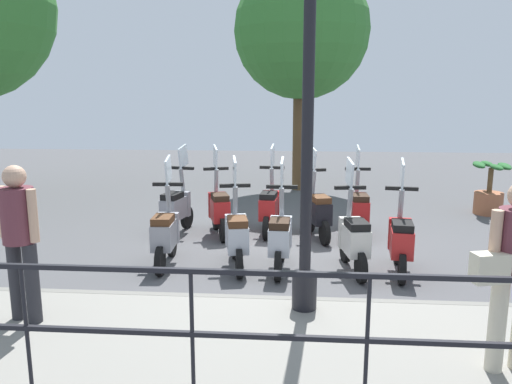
{
  "coord_description": "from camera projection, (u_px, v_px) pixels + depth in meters",
  "views": [
    {
      "loc": [
        -7.45,
        -0.09,
        2.41
      ],
      "look_at": [
        0.2,
        0.5,
        0.9
      ],
      "focal_mm": 35.0,
      "sensor_mm": 36.0,
      "label": 1
    }
  ],
  "objects": [
    {
      "name": "tree_distant",
      "position": [
        302.0,
        32.0,
        12.11
      ],
      "size": [
        3.31,
        3.31,
        5.58
      ],
      "color": "brown",
      "rests_on": "ground_plane"
    },
    {
      "name": "scooter_near_0",
      "position": [
        401.0,
        239.0,
        6.72
      ],
      "size": [
        1.23,
        0.44,
        1.54
      ],
      "rotation": [
        0.0,
        0.0,
        -0.12
      ],
      "color": "black",
      "rests_on": "ground_plane"
    },
    {
      "name": "pedestrian_distant",
      "position": [
        19.0,
        232.0,
        4.9
      ],
      "size": [
        0.41,
        0.47,
        1.59
      ],
      "rotation": [
        0.0,
        0.0,
        2.81
      ],
      "color": "#28282D",
      "rests_on": "promenade_walkway"
    },
    {
      "name": "scooter_far_3",
      "position": [
        219.0,
        208.0,
        8.56
      ],
      "size": [
        1.2,
        0.55,
        1.54
      ],
      "rotation": [
        0.0,
        0.0,
        0.3
      ],
      "color": "black",
      "rests_on": "ground_plane"
    },
    {
      "name": "scooter_near_3",
      "position": [
        237.0,
        235.0,
        6.94
      ],
      "size": [
        1.22,
        0.48,
        1.54
      ],
      "rotation": [
        0.0,
        0.0,
        0.19
      ],
      "color": "black",
      "rests_on": "ground_plane"
    },
    {
      "name": "scooter_near_4",
      "position": [
        166.0,
        233.0,
        7.05
      ],
      "size": [
        1.23,
        0.44,
        1.54
      ],
      "rotation": [
        0.0,
        0.0,
        0.05
      ],
      "color": "black",
      "rests_on": "ground_plane"
    },
    {
      "name": "scooter_near_1",
      "position": [
        354.0,
        238.0,
        6.79
      ],
      "size": [
        1.23,
        0.45,
        1.54
      ],
      "rotation": [
        0.0,
        0.0,
        0.15
      ],
      "color": "black",
      "rests_on": "ground_plane"
    },
    {
      "name": "scooter_far_1",
      "position": [
        317.0,
        210.0,
        8.4
      ],
      "size": [
        1.21,
        0.53,
        1.54
      ],
      "rotation": [
        0.0,
        0.0,
        0.26
      ],
      "color": "black",
      "rests_on": "ground_plane"
    },
    {
      "name": "scooter_far_0",
      "position": [
        358.0,
        209.0,
        8.52
      ],
      "size": [
        1.23,
        0.44,
        1.54
      ],
      "rotation": [
        0.0,
        0.0,
        0.01
      ],
      "color": "black",
      "rests_on": "ground_plane"
    },
    {
      "name": "potted_palm",
      "position": [
        489.0,
        193.0,
        10.12
      ],
      "size": [
        1.06,
        0.66,
        1.05
      ],
      "color": "#9E5B3D",
      "rests_on": "ground_plane"
    },
    {
      "name": "lamp_post_near",
      "position": [
        308.0,
        111.0,
        4.96
      ],
      "size": [
        0.26,
        0.9,
        4.68
      ],
      "color": "black",
      "rests_on": "promenade_walkway"
    },
    {
      "name": "promenade_walkway",
      "position": [
        282.0,
        348.0,
        4.66
      ],
      "size": [
        2.2,
        20.0,
        0.15
      ],
      "color": "gray",
      "rests_on": "ground_plane"
    },
    {
      "name": "scooter_far_4",
      "position": [
        176.0,
        207.0,
        8.64
      ],
      "size": [
        1.22,
        0.5,
        1.54
      ],
      "rotation": [
        0.0,
        0.0,
        -0.21
      ],
      "color": "black",
      "rests_on": "ground_plane"
    },
    {
      "name": "scooter_near_2",
      "position": [
        280.0,
        237.0,
        6.84
      ],
      "size": [
        1.23,
        0.44,
        1.54
      ],
      "rotation": [
        0.0,
        0.0,
        -0.03
      ],
      "color": "black",
      "rests_on": "ground_plane"
    },
    {
      "name": "fence_railing",
      "position": [
        279.0,
        315.0,
        3.47
      ],
      "size": [
        0.04,
        16.03,
        1.07
      ],
      "color": "black",
      "rests_on": "promenade_walkway"
    },
    {
      "name": "scooter_far_2",
      "position": [
        270.0,
        206.0,
        8.69
      ],
      "size": [
        1.23,
        0.44,
        1.54
      ],
      "rotation": [
        0.0,
        0.0,
        -0.09
      ],
      "color": "black",
      "rests_on": "ground_plane"
    },
    {
      "name": "ground_plane",
      "position": [
        287.0,
        252.0,
        7.76
      ],
      "size": [
        28.0,
        28.0,
        0.0
      ],
      "primitive_type": "plane",
      "color": "#4C4C4F"
    }
  ]
}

